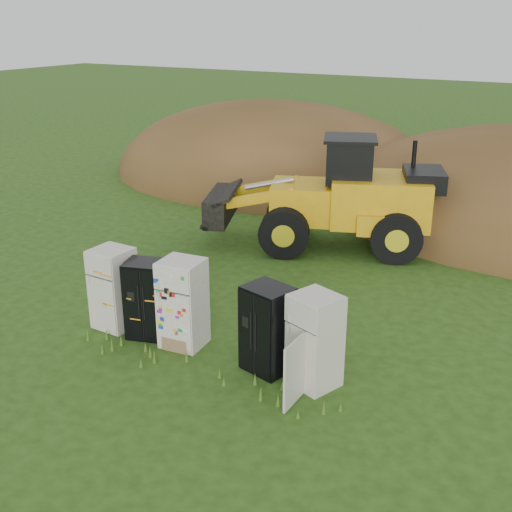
{
  "coord_description": "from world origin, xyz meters",
  "views": [
    {
      "loc": [
        6.39,
        -9.5,
        6.39
      ],
      "look_at": [
        -0.06,
        2.0,
        1.41
      ],
      "focal_mm": 45.0,
      "sensor_mm": 36.0,
      "label": 1
    }
  ],
  "objects_px": {
    "fridge_black_side": "(148,299)",
    "fridge_sticker": "(183,303)",
    "fridge_black_right": "(268,329)",
    "fridge_open_door": "(315,341)",
    "fridge_leftmost": "(114,288)",
    "wheel_loader": "(319,193)"
  },
  "relations": [
    {
      "from": "fridge_black_side",
      "to": "fridge_black_right",
      "type": "distance_m",
      "value": 2.83
    },
    {
      "from": "fridge_black_side",
      "to": "fridge_open_door",
      "type": "height_order",
      "value": "fridge_open_door"
    },
    {
      "from": "fridge_black_side",
      "to": "wheel_loader",
      "type": "distance_m",
      "value": 6.97
    },
    {
      "from": "fridge_sticker",
      "to": "wheel_loader",
      "type": "distance_m",
      "value": 6.89
    },
    {
      "from": "fridge_black_side",
      "to": "fridge_black_right",
      "type": "relative_size",
      "value": 0.97
    },
    {
      "from": "fridge_black_right",
      "to": "fridge_open_door",
      "type": "relative_size",
      "value": 0.96
    },
    {
      "from": "fridge_leftmost",
      "to": "wheel_loader",
      "type": "distance_m",
      "value": 7.15
    },
    {
      "from": "fridge_leftmost",
      "to": "fridge_sticker",
      "type": "bearing_deg",
      "value": 3.75
    },
    {
      "from": "fridge_open_door",
      "to": "wheel_loader",
      "type": "xyz_separation_m",
      "value": [
        -3.03,
        6.94,
        0.72
      ]
    },
    {
      "from": "fridge_leftmost",
      "to": "fridge_open_door",
      "type": "bearing_deg",
      "value": 1.92
    },
    {
      "from": "fridge_black_right",
      "to": "fridge_open_door",
      "type": "distance_m",
      "value": 1.0
    },
    {
      "from": "fridge_leftmost",
      "to": "fridge_sticker",
      "type": "distance_m",
      "value": 1.78
    },
    {
      "from": "fridge_black_right",
      "to": "fridge_open_door",
      "type": "bearing_deg",
      "value": 12.19
    },
    {
      "from": "fridge_black_side",
      "to": "fridge_open_door",
      "type": "bearing_deg",
      "value": -17.42
    },
    {
      "from": "fridge_black_side",
      "to": "fridge_sticker",
      "type": "relative_size",
      "value": 0.9
    },
    {
      "from": "fridge_black_side",
      "to": "fridge_open_door",
      "type": "distance_m",
      "value": 3.82
    },
    {
      "from": "fridge_sticker",
      "to": "fridge_black_right",
      "type": "bearing_deg",
      "value": -5.74
    },
    {
      "from": "fridge_leftmost",
      "to": "fridge_open_door",
      "type": "distance_m",
      "value": 4.74
    },
    {
      "from": "fridge_sticker",
      "to": "fridge_black_right",
      "type": "relative_size",
      "value": 1.08
    },
    {
      "from": "fridge_open_door",
      "to": "fridge_black_side",
      "type": "bearing_deg",
      "value": -160.08
    },
    {
      "from": "fridge_leftmost",
      "to": "fridge_black_side",
      "type": "bearing_deg",
      "value": 3.63
    },
    {
      "from": "fridge_sticker",
      "to": "fridge_leftmost",
      "type": "bearing_deg",
      "value": 176.42
    }
  ]
}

